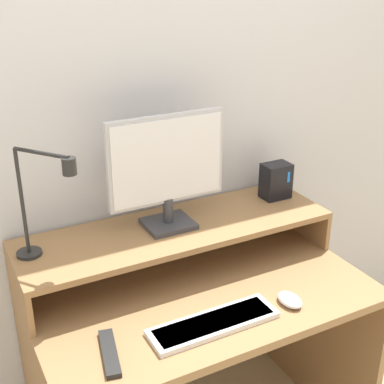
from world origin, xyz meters
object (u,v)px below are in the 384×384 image
object	(u,v)px
monitor	(167,168)
remote_control	(110,353)
router_dock	(276,181)
keyboard	(214,323)
mouse	(290,300)
desk_lamp	(42,202)

from	to	relation	value
monitor	remote_control	world-z (taller)	monitor
monitor	router_dock	distance (m)	0.51
keyboard	mouse	world-z (taller)	mouse
monitor	keyboard	world-z (taller)	monitor
monitor	router_dock	xyz separation A→B (m)	(0.48, 0.03, -0.15)
mouse	remote_control	xyz separation A→B (m)	(-0.60, 0.04, -0.01)
router_dock	remote_control	xyz separation A→B (m)	(-0.84, -0.39, -0.22)
monitor	remote_control	size ratio (longest dim) A/B	2.10
desk_lamp	mouse	world-z (taller)	desk_lamp
router_dock	mouse	xyz separation A→B (m)	(-0.24, -0.43, -0.21)
mouse	remote_control	size ratio (longest dim) A/B	0.49
remote_control	keyboard	bearing A→B (deg)	-3.95
monitor	keyboard	size ratio (longest dim) A/B	1.03
monitor	remote_control	distance (m)	0.63
monitor	keyboard	distance (m)	0.54
monitor	desk_lamp	size ratio (longest dim) A/B	1.16
mouse	remote_control	distance (m)	0.60
router_dock	remote_control	size ratio (longest dim) A/B	0.70
desk_lamp	remote_control	bearing A→B (deg)	-77.42
desk_lamp	keyboard	distance (m)	0.63
router_dock	remote_control	bearing A→B (deg)	-154.88
desk_lamp	keyboard	bearing A→B (deg)	-41.12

